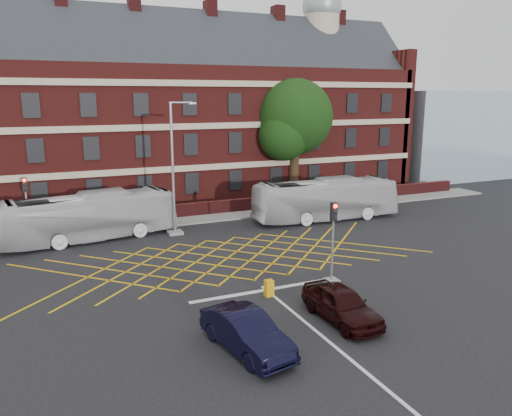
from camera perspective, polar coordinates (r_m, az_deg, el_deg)
name	(u,v)px	position (r m, az deg, el deg)	size (l,w,h in m)	color
ground	(240,268)	(28.29, -1.83, -6.91)	(120.00, 120.00, 0.00)	black
victorian_building	(153,114)	(47.85, -11.69, 10.47)	(51.00, 12.17, 20.40)	#561816
boundary_wall	(179,211)	(40.03, -8.81, -0.35)	(56.00, 0.50, 1.10)	#471214
far_pavement	(182,220)	(39.21, -8.41, -1.35)	(60.00, 3.00, 0.12)	slate
glass_block	(439,134)	(63.56, 20.22, 7.89)	(14.00, 10.00, 10.00)	#99B2BF
box_junction_hatching	(228,258)	(30.06, -3.26, -5.72)	(11.50, 0.12, 0.02)	#CC990C
stop_line	(266,290)	(25.29, 1.18, -9.33)	(8.00, 0.30, 0.02)	silver
centre_line	(337,349)	(20.14, 9.29, -15.59)	(0.15, 14.00, 0.02)	silver
bus_left	(89,217)	(35.11, -18.52, -0.95)	(2.69, 11.51, 3.21)	silver
bus_right	(326,199)	(39.17, 7.97, 0.98)	(2.71, 11.58, 3.23)	#BCBCC0
car_navy	(246,332)	(19.45, -1.11, -14.01)	(1.60, 4.59, 1.51)	black
car_maroon	(341,304)	(22.14, 9.74, -10.75)	(1.78, 4.43, 1.51)	black
deciduous_tree	(294,123)	(46.00, 4.40, 9.72)	(7.30, 6.89, 11.06)	black
traffic_light_near	(332,250)	(25.90, 8.72, -4.82)	(0.70, 0.70, 4.27)	slate
traffic_light_far	(28,215)	(36.39, -24.62, -0.73)	(0.70, 0.70, 4.27)	slate
street_lamp	(174,190)	(34.89, -9.30, 2.06)	(2.25, 1.00, 9.11)	slate
utility_cabinet	(269,288)	(24.44, 1.49, -9.14)	(0.40, 0.36, 0.81)	#E09E0D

